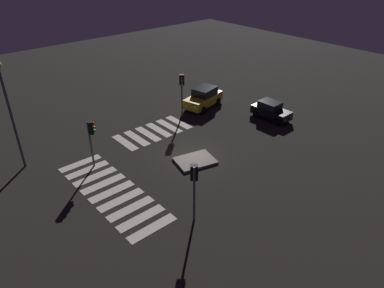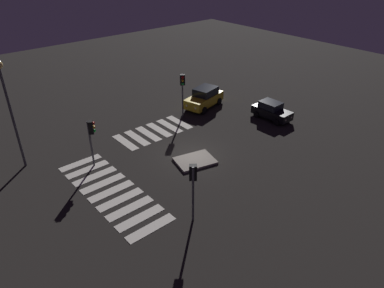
{
  "view_description": "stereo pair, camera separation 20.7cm",
  "coord_description": "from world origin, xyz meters",
  "px_view_note": "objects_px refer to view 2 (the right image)",
  "views": [
    {
      "loc": [
        15.51,
        17.74,
        14.42
      ],
      "look_at": [
        0.0,
        0.0,
        1.0
      ],
      "focal_mm": 33.21,
      "sensor_mm": 36.0,
      "label": 1
    },
    {
      "loc": [
        15.35,
        17.87,
        14.42
      ],
      "look_at": [
        0.0,
        0.0,
        1.0
      ],
      "focal_mm": 33.21,
      "sensor_mm": 36.0,
      "label": 2
    }
  ],
  "objects_px": {
    "traffic_light_east": "(91,132)",
    "car_black": "(272,111)",
    "car_yellow": "(204,98)",
    "traffic_light_south": "(183,85)",
    "traffic_island": "(195,161)",
    "traffic_light_north": "(193,179)",
    "street_lamp": "(7,98)"
  },
  "relations": [
    {
      "from": "car_black",
      "to": "street_lamp",
      "type": "xyz_separation_m",
      "value": [
        20.25,
        -6.75,
        4.57
      ]
    },
    {
      "from": "car_yellow",
      "to": "traffic_light_east",
      "type": "distance_m",
      "value": 13.77
    },
    {
      "from": "street_lamp",
      "to": "traffic_light_south",
      "type": "bearing_deg",
      "value": 175.64
    },
    {
      "from": "traffic_light_east",
      "to": "street_lamp",
      "type": "height_order",
      "value": "street_lamp"
    },
    {
      "from": "traffic_light_east",
      "to": "car_black",
      "type": "bearing_deg",
      "value": 17.73
    },
    {
      "from": "traffic_island",
      "to": "street_lamp",
      "type": "relative_size",
      "value": 0.42
    },
    {
      "from": "traffic_light_south",
      "to": "car_yellow",
      "type": "bearing_deg",
      "value": 132.27
    },
    {
      "from": "traffic_light_east",
      "to": "traffic_light_north",
      "type": "bearing_deg",
      "value": -50.26
    },
    {
      "from": "traffic_light_north",
      "to": "traffic_light_east",
      "type": "bearing_deg",
      "value": 50.46
    },
    {
      "from": "street_lamp",
      "to": "traffic_island",
      "type": "bearing_deg",
      "value": 141.63
    },
    {
      "from": "traffic_light_north",
      "to": "traffic_light_south",
      "type": "bearing_deg",
      "value": 3.24
    },
    {
      "from": "traffic_island",
      "to": "traffic_light_south",
      "type": "height_order",
      "value": "traffic_light_south"
    },
    {
      "from": "traffic_island",
      "to": "street_lamp",
      "type": "xyz_separation_m",
      "value": [
        9.87,
        -7.82,
        5.28
      ]
    },
    {
      "from": "traffic_light_east",
      "to": "traffic_light_north",
      "type": "height_order",
      "value": "traffic_light_north"
    },
    {
      "from": "car_yellow",
      "to": "traffic_light_north",
      "type": "height_order",
      "value": "traffic_light_north"
    },
    {
      "from": "car_black",
      "to": "traffic_light_north",
      "type": "relative_size",
      "value": 1.01
    },
    {
      "from": "traffic_light_south",
      "to": "traffic_light_east",
      "type": "bearing_deg",
      "value": -43.73
    },
    {
      "from": "traffic_light_south",
      "to": "traffic_light_north",
      "type": "distance_m",
      "value": 14.24
    },
    {
      "from": "traffic_light_north",
      "to": "traffic_island",
      "type": "bearing_deg",
      "value": -2.0
    },
    {
      "from": "traffic_light_south",
      "to": "street_lamp",
      "type": "height_order",
      "value": "street_lamp"
    },
    {
      "from": "traffic_light_south",
      "to": "traffic_island",
      "type": "bearing_deg",
      "value": 0.77
    },
    {
      "from": "car_black",
      "to": "traffic_light_north",
      "type": "height_order",
      "value": "traffic_light_north"
    },
    {
      "from": "car_black",
      "to": "traffic_light_east",
      "type": "distance_m",
      "value": 16.7
    },
    {
      "from": "street_lamp",
      "to": "traffic_light_east",
      "type": "bearing_deg",
      "value": 139.95
    },
    {
      "from": "car_yellow",
      "to": "traffic_light_south",
      "type": "height_order",
      "value": "traffic_light_south"
    },
    {
      "from": "traffic_light_south",
      "to": "traffic_light_north",
      "type": "bearing_deg",
      "value": -3.33
    },
    {
      "from": "traffic_island",
      "to": "car_black",
      "type": "height_order",
      "value": "car_black"
    },
    {
      "from": "traffic_island",
      "to": "car_yellow",
      "type": "distance_m",
      "value": 10.44
    },
    {
      "from": "car_yellow",
      "to": "car_black",
      "type": "bearing_deg",
      "value": 101.25
    },
    {
      "from": "traffic_light_east",
      "to": "street_lamp",
      "type": "xyz_separation_m",
      "value": [
        4.01,
        -3.37,
        2.62
      ]
    },
    {
      "from": "traffic_light_east",
      "to": "traffic_light_south",
      "type": "relative_size",
      "value": 0.87
    },
    {
      "from": "car_black",
      "to": "car_yellow",
      "type": "height_order",
      "value": "car_yellow"
    }
  ]
}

